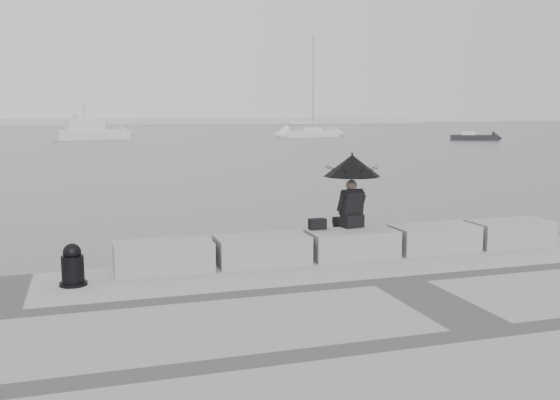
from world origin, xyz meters
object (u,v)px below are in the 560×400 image
object	(u,v)px
mooring_bollard	(73,268)
motor_cruiser	(92,132)
seated_person	(352,175)
sailboat_right	(310,133)
small_motorboat	(474,137)

from	to	relation	value
mooring_bollard	motor_cruiser	size ratio (longest dim) A/B	0.08
seated_person	sailboat_right	distance (m)	68.41
motor_cruiser	small_motorboat	size ratio (longest dim) A/B	1.65
seated_person	small_motorboat	world-z (taller)	seated_person
seated_person	motor_cruiser	xyz separation A→B (m)	(-3.84, 65.25, -1.09)
mooring_bollard	sailboat_right	world-z (taller)	sailboat_right
seated_person	motor_cruiser	bearing A→B (deg)	82.19
mooring_bollard	small_motorboat	bearing A→B (deg)	50.39
seated_person	sailboat_right	bearing A→B (deg)	59.38
mooring_bollard	small_motorboat	xyz separation A→B (m)	(42.33, 51.15, -0.46)
seated_person	small_motorboat	size ratio (longest dim) A/B	0.26
sailboat_right	seated_person	bearing A→B (deg)	-120.35
sailboat_right	motor_cruiser	world-z (taller)	sailboat_right
mooring_bollard	motor_cruiser	world-z (taller)	motor_cruiser
seated_person	sailboat_right	size ratio (longest dim) A/B	0.11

